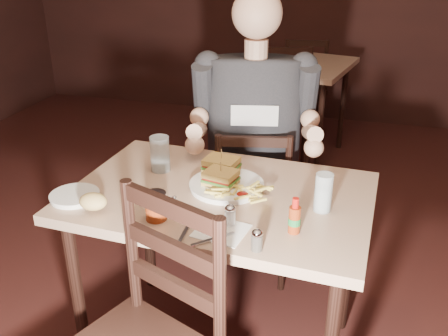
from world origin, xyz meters
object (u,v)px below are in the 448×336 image
(bg_table, at_px, (295,74))
(side_plate, at_px, (75,197))
(hot_sauce, at_px, (295,215))
(main_table, at_px, (220,213))
(chair_far, at_px, (252,201))
(bg_chair_near, at_px, (282,121))
(bg_chair_far, at_px, (303,85))
(dinner_plate, at_px, (227,186))
(glass_right, at_px, (323,193))
(syrup_dispenser, at_px, (156,206))
(glass_left, at_px, (160,154))
(diner, at_px, (255,105))

(bg_table, height_order, side_plate, side_plate)
(hot_sauce, bearing_deg, main_table, 146.68)
(side_plate, bearing_deg, chair_far, 56.92)
(bg_chair_near, xyz_separation_m, hot_sauce, (0.35, -1.89, 0.36))
(hot_sauce, bearing_deg, bg_chair_far, 96.67)
(side_plate, bearing_deg, dinner_plate, 24.07)
(glass_right, relative_size, syrup_dispenser, 1.40)
(bg_chair_near, height_order, dinner_plate, bg_chair_near)
(glass_left, xyz_separation_m, syrup_dispenser, (0.14, -0.37, -0.02))
(glass_right, bearing_deg, bg_chair_far, 98.56)
(diner, height_order, glass_left, diner)
(glass_left, distance_m, glass_right, 0.70)
(chair_far, relative_size, dinner_plate, 3.03)
(hot_sauce, distance_m, syrup_dispenser, 0.47)
(bg_table, bearing_deg, dinner_plate, -88.61)
(bg_chair_far, bearing_deg, glass_left, 73.22)
(dinner_plate, relative_size, syrup_dispenser, 2.80)
(glass_right, distance_m, hot_sauce, 0.19)
(main_table, distance_m, bg_table, 2.23)
(dinner_plate, bearing_deg, bg_chair_near, 91.85)
(diner, distance_m, side_plate, 0.91)
(bg_table, distance_m, bg_chair_near, 0.59)
(glass_left, bearing_deg, bg_table, 83.13)
(bg_table, xyz_separation_m, dinner_plate, (0.05, -2.19, 0.10))
(bg_chair_near, height_order, side_plate, bg_chair_near)
(glass_left, relative_size, syrup_dispenser, 1.47)
(glass_left, bearing_deg, syrup_dispenser, -69.80)
(main_table, xyz_separation_m, glass_left, (-0.29, 0.12, 0.16))
(chair_far, bearing_deg, main_table, 77.72)
(bg_chair_far, distance_m, syrup_dispenser, 3.06)
(dinner_plate, height_order, glass_left, glass_left)
(bg_chair_far, relative_size, glass_left, 5.96)
(bg_table, xyz_separation_m, side_plate, (-0.47, -2.43, 0.10))
(diner, bearing_deg, dinner_plate, -102.02)
(glass_left, bearing_deg, hot_sauce, -28.51)
(bg_table, height_order, dinner_plate, dinner_plate)
(chair_far, bearing_deg, side_plate, 44.45)
(glass_right, bearing_deg, syrup_dispenser, -158.19)
(bg_chair_far, height_order, glass_left, glass_left)
(diner, distance_m, syrup_dispenser, 0.81)
(bg_chair_far, height_order, bg_chair_near, bg_chair_near)
(bg_chair_near, height_order, syrup_dispenser, bg_chair_near)
(bg_chair_near, xyz_separation_m, glass_left, (-0.25, -1.56, 0.37))
(glass_left, bearing_deg, side_plate, -124.03)
(main_table, height_order, glass_left, glass_left)
(chair_far, height_order, diner, diner)
(diner, bearing_deg, syrup_dispenser, -114.51)
(bg_chair_far, height_order, glass_right, glass_right)
(glass_right, height_order, syrup_dispenser, glass_right)
(chair_far, bearing_deg, glass_right, 109.62)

